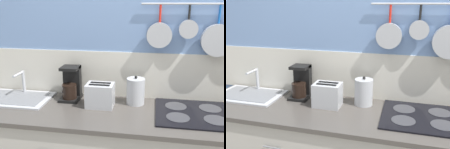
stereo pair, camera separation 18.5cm
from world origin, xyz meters
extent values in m
cube|color=#7293C6|center=(0.00, 0.36, 1.30)|extent=(7.20, 0.06, 2.60)
cube|color=silver|center=(0.00, 0.36, 1.13)|extent=(7.20, 0.07, 0.40)
cylinder|color=red|center=(-0.03, 0.31, 1.66)|extent=(0.02, 0.02, 0.13)
cylinder|color=#B7BABF|center=(-0.03, 0.28, 1.49)|extent=(0.20, 0.05, 0.20)
cylinder|color=black|center=(0.19, 0.31, 1.67)|extent=(0.02, 0.02, 0.11)
cylinder|color=#B7BABF|center=(0.19, 0.29, 1.54)|extent=(0.15, 0.04, 0.15)
cylinder|color=#1959B2|center=(0.42, 0.31, 1.65)|extent=(0.02, 0.02, 0.14)
cylinder|color=#B7BABF|center=(0.42, 0.28, 1.46)|extent=(0.25, 0.06, 0.25)
cube|color=#4C4742|center=(0.00, 0.00, 0.91)|extent=(3.12, 0.65, 0.03)
cube|color=#B7BABF|center=(-1.23, 0.11, 0.94)|extent=(0.59, 0.39, 0.01)
cube|color=slate|center=(-1.23, 0.11, 0.95)|extent=(0.50, 0.32, 0.00)
cylinder|color=#B7BABF|center=(-1.23, 0.26, 1.04)|extent=(0.03, 0.03, 0.22)
cylinder|color=#B7BABF|center=(-1.23, 0.18, 1.14)|extent=(0.02, 0.16, 0.02)
cube|color=black|center=(-0.76, 0.18, 0.94)|extent=(0.17, 0.20, 0.02)
cube|color=black|center=(-0.76, 0.25, 1.07)|extent=(0.15, 0.07, 0.29)
cylinder|color=black|center=(-0.76, 0.16, 1.01)|extent=(0.12, 0.12, 0.12)
cube|color=black|center=(-0.76, 0.20, 1.21)|extent=(0.15, 0.15, 0.02)
cube|color=#B7BABF|center=(-0.47, 0.08, 1.02)|extent=(0.22, 0.16, 0.19)
cube|color=black|center=(-0.47, 0.05, 1.12)|extent=(0.16, 0.03, 0.00)
cube|color=black|center=(-0.47, 0.11, 1.12)|extent=(0.16, 0.03, 0.00)
cube|color=black|center=(-0.59, 0.08, 1.06)|extent=(0.02, 0.02, 0.02)
cylinder|color=#B7BABF|center=(-0.20, 0.19, 1.04)|extent=(0.15, 0.15, 0.22)
sphere|color=black|center=(-0.20, 0.19, 1.16)|extent=(0.02, 0.02, 0.02)
cube|color=black|center=(0.26, 0.05, 0.94)|extent=(0.58, 0.52, 0.01)
cylinder|color=#38383D|center=(0.13, -0.05, 0.94)|extent=(0.17, 0.17, 0.00)
cylinder|color=#38383D|center=(0.39, -0.05, 0.94)|extent=(0.17, 0.17, 0.00)
cylinder|color=#38383D|center=(0.13, 0.15, 0.94)|extent=(0.17, 0.17, 0.00)
cylinder|color=#38383D|center=(0.39, 0.15, 0.94)|extent=(0.17, 0.17, 0.00)
camera|label=1|loc=(-0.07, -1.75, 1.74)|focal=40.00mm
camera|label=2|loc=(0.11, -1.71, 1.74)|focal=40.00mm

